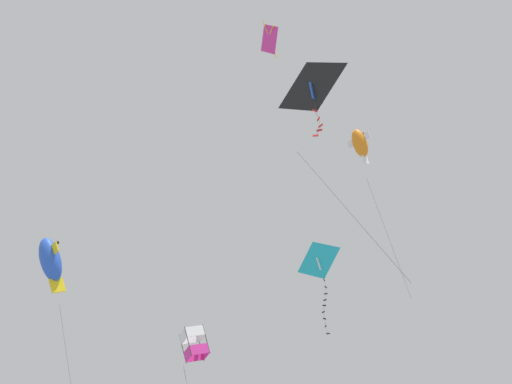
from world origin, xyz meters
TOP-DOWN VIEW (x-y plane):
  - kite_delta_near_left at (6.58, 3.92)m, footprint 0.93×2.22m
  - kite_delta_far_centre at (-5.83, -5.56)m, footprint 2.18×3.21m
  - kite_fish_near_right at (4.35, -0.50)m, footprint 1.98×1.75m
  - kite_box_low_drifter at (-0.12, 5.32)m, footprint 1.83×1.53m
  - kite_fish_highest at (-6.35, 6.75)m, footprint 2.29×1.83m
  - kite_diamond_upper_right at (-2.23, -0.71)m, footprint 0.83×1.51m

SIDE VIEW (x-z plane):
  - kite_box_low_drifter at x=-0.12m, z-range 23.69..31.22m
  - kite_fish_highest at x=-6.35m, z-range 25.79..32.73m
  - kite_delta_far_centre at x=-5.83m, z-range 27.09..34.09m
  - kite_delta_near_left at x=6.58m, z-range 31.39..35.86m
  - kite_fish_near_right at x=4.35m, z-range 32.90..41.65m
  - kite_diamond_upper_right at x=-2.23m, z-range 38.10..39.82m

